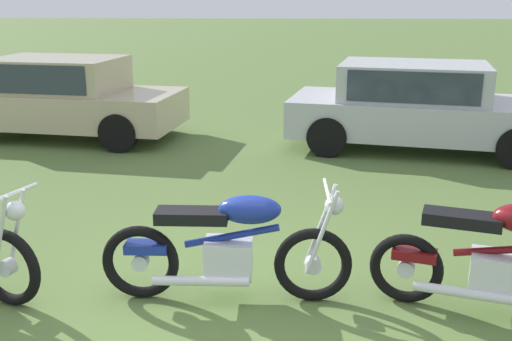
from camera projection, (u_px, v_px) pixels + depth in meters
The scene contains 5 objects.
ground_plane at pixel (215, 310), 5.01m from camera, with size 120.00×120.00×0.00m, color #567038.
motorcycle_blue at pixel (229, 247), 5.07m from camera, with size 2.12×0.64×1.02m.
motorcycle_maroon at pixel (499, 260), 4.79m from camera, with size 1.90×0.88×1.02m.
car_beige at pixel (63, 94), 10.83m from camera, with size 4.26×2.36×1.43m.
car_silver at pixel (417, 102), 9.99m from camera, with size 4.54×2.71×1.43m.
Camera 1 is at (0.52, -4.47, 2.52)m, focal length 42.53 mm.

